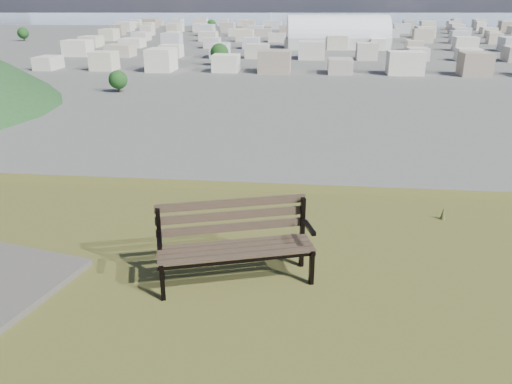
# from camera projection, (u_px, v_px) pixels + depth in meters

# --- Properties ---
(park_bench) EXTENTS (1.76, 1.01, 0.88)m
(park_bench) POSITION_uv_depth(u_px,v_px,m) (235.00, 238.00, 5.44)
(park_bench) COLOR #403025
(park_bench) RESTS_ON hilltop_mesa
(arena) EXTENTS (61.03, 30.62, 24.84)m
(arena) POSITION_uv_depth(u_px,v_px,m) (337.00, 38.00, 294.54)
(arena) COLOR #B8B9B4
(arena) RESTS_ON ground
(city_blocks) EXTENTS (395.00, 361.00, 7.00)m
(city_blocks) POSITION_uv_depth(u_px,v_px,m) (312.00, 33.00, 377.55)
(city_blocks) COLOR beige
(city_blocks) RESTS_ON ground
(city_trees) EXTENTS (406.52, 387.20, 9.98)m
(city_trees) POSITION_uv_depth(u_px,v_px,m) (269.00, 38.00, 309.84)
(city_trees) COLOR #2E2217
(city_trees) RESTS_ON ground
(bay_water) EXTENTS (2400.00, 700.00, 0.12)m
(bay_water) POSITION_uv_depth(u_px,v_px,m) (313.00, 16.00, 847.09)
(bay_water) COLOR #8897AD
(bay_water) RESTS_ON ground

